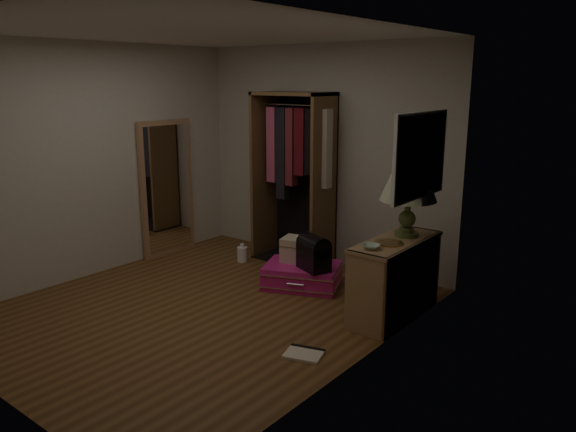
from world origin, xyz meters
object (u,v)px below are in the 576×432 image
object	(u,v)px
console_bookshelf	(396,276)
floor_mirror	(167,188)
black_bag	(314,252)
open_wardrobe	(297,164)
white_jug	(242,254)
train_case	(300,250)
pink_suitcase	(302,275)
table_lamp	(409,185)

from	to	relation	value
console_bookshelf	floor_mirror	world-z (taller)	floor_mirror
console_bookshelf	black_bag	xyz separation A→B (m)	(-0.96, -0.01, 0.05)
open_wardrobe	white_jug	distance (m)	1.30
console_bookshelf	white_jug	xyz separation A→B (m)	(-2.24, 0.26, -0.29)
open_wardrobe	white_jug	world-z (taller)	open_wardrobe
console_bookshelf	train_case	world-z (taller)	console_bookshelf
pink_suitcase	train_case	world-z (taller)	train_case
train_case	open_wardrobe	bearing A→B (deg)	114.56
white_jug	console_bookshelf	bearing A→B (deg)	-6.67
train_case	white_jug	distance (m)	1.06
console_bookshelf	train_case	distance (m)	1.23
pink_suitcase	black_bag	size ratio (longest dim) A/B	2.37
train_case	black_bag	world-z (taller)	black_bag
console_bookshelf	open_wardrobe	size ratio (longest dim) A/B	0.55
pink_suitcase	table_lamp	bearing A→B (deg)	-17.78
floor_mirror	train_case	bearing A→B (deg)	4.48
black_bag	table_lamp	bearing A→B (deg)	31.26
table_lamp	white_jug	distance (m)	2.52
pink_suitcase	black_bag	distance (m)	0.37
open_wardrobe	white_jug	xyz separation A→B (m)	(-0.48, -0.46, -1.11)
floor_mirror	open_wardrobe	bearing A→B (deg)	27.55
train_case	table_lamp	size ratio (longest dim) A/B	0.65
pink_suitcase	table_lamp	world-z (taller)	table_lamp
floor_mirror	table_lamp	xyz separation A→B (m)	(3.24, 0.19, 0.39)
train_case	black_bag	bearing A→B (deg)	-40.75
pink_suitcase	white_jug	world-z (taller)	pink_suitcase
train_case	table_lamp	world-z (taller)	table_lamp
floor_mirror	black_bag	world-z (taller)	floor_mirror
train_case	table_lamp	bearing A→B (deg)	-14.43
train_case	pink_suitcase	bearing A→B (deg)	-57.67
open_wardrobe	white_jug	bearing A→B (deg)	-136.09
train_case	console_bookshelf	bearing A→B (deg)	-21.34
pink_suitcase	white_jug	xyz separation A→B (m)	(-1.09, 0.22, -0.03)
train_case	black_bag	size ratio (longest dim) A/B	1.12
console_bookshelf	floor_mirror	xyz separation A→B (m)	(-3.24, -0.05, 0.46)
floor_mirror	black_bag	distance (m)	2.32
floor_mirror	white_jug	size ratio (longest dim) A/B	7.59
pink_suitcase	white_jug	bearing A→B (deg)	145.50
open_wardrobe	pink_suitcase	size ratio (longest dim) A/B	2.11
open_wardrobe	black_bag	size ratio (longest dim) A/B	5.02
pink_suitcase	black_bag	world-z (taller)	black_bag
black_bag	white_jug	distance (m)	1.36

